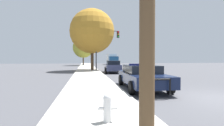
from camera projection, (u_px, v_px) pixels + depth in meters
The scene contains 9 objects.
ground_plane at pixel (218, 99), 7.30m from camera, with size 110.00×110.00×0.00m, color #4F4F54.
sidewalk_left at pixel (96, 102), 6.51m from camera, with size 3.00×110.00×0.13m.
police_car at pixel (142, 76), 9.74m from camera, with size 2.26×5.03×1.39m.
fire_hydrant at pixel (107, 107), 4.26m from camera, with size 0.48×0.21×0.69m.
traffic_light at pixel (105, 42), 23.22m from camera, with size 3.17×0.35×5.40m.
car_background_midblock at pixel (113, 66), 20.74m from camera, with size 2.17×4.54×1.44m.
box_truck at pixel (112, 59), 49.04m from camera, with size 2.68×7.73×2.92m.
tree_sidewalk_far at pixel (83, 47), 42.61m from camera, with size 5.05×5.05×6.80m.
tree_sidewalk_mid at pixel (92, 31), 23.77m from camera, with size 6.07×6.07×8.32m.
Camera 1 is at (-5.50, -6.49, 1.67)m, focal length 28.00 mm.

